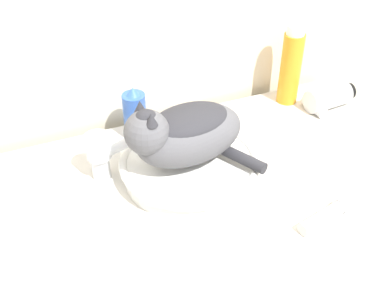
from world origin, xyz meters
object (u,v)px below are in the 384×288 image
faucet (104,152)px  spray_bottle_trigger (135,115)px  shampoo_bottle_tall (291,66)px  cream_tube (325,216)px  cat (184,132)px  hair_dryer (327,98)px

faucet → spray_bottle_trigger: size_ratio=1.03×
faucet → shampoo_bottle_tall: shampoo_bottle_tall is taller
faucet → cream_tube: size_ratio=1.14×
spray_bottle_trigger → shampoo_bottle_tall: (0.48, 0.00, 0.05)m
cat → cream_tube: (0.23, -0.26, -0.12)m
hair_dryer → cream_tube: bearing=-129.7°
cream_tube → hair_dryer: size_ratio=0.89×
cream_tube → spray_bottle_trigger: bearing=121.3°
cream_tube → hair_dryer: 0.48m
shampoo_bottle_tall → faucet: bearing=-167.3°
spray_bottle_trigger → cream_tube: (0.28, -0.47, -0.05)m
shampoo_bottle_tall → hair_dryer: (0.09, -0.08, -0.09)m
spray_bottle_trigger → hair_dryer: size_ratio=0.98×
shampoo_bottle_tall → hair_dryer: shampoo_bottle_tall is taller
cat → spray_bottle_trigger: cat is taller
cat → shampoo_bottle_tall: 0.47m
cat → cream_tube: cat is taller
spray_bottle_trigger → faucet: bearing=-131.4°
spray_bottle_trigger → shampoo_bottle_tall: bearing=0.0°
faucet → hair_dryer: (0.68, 0.05, -0.04)m
spray_bottle_trigger → hair_dryer: 0.57m
faucet → spray_bottle_trigger: (0.12, 0.13, -0.01)m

